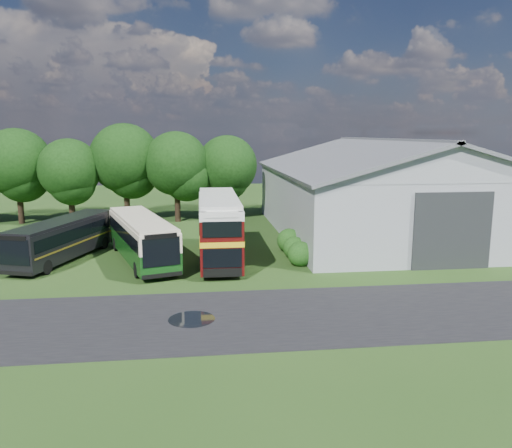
{
  "coord_description": "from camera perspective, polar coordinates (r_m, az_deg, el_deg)",
  "views": [
    {
      "loc": [
        -1.17,
        -25.46,
        8.65
      ],
      "look_at": [
        2.89,
        8.0,
        2.48
      ],
      "focal_mm": 35.0,
      "sensor_mm": 36.0,
      "label": 1
    }
  ],
  "objects": [
    {
      "name": "tree_right_a",
      "position": [
        49.38,
        -9.09,
        6.8
      ],
      "size": [
        6.26,
        6.26,
        8.83
      ],
      "color": "black",
      "rests_on": "ground"
    },
    {
      "name": "tree_mid",
      "position": [
        50.78,
        -14.76,
        7.25
      ],
      "size": [
        6.8,
        6.8,
        9.6
      ],
      "color": "black",
      "rests_on": "ground"
    },
    {
      "name": "shrub_front",
      "position": [
        33.32,
        5.07,
        -4.72
      ],
      "size": [
        1.7,
        1.7,
        1.7
      ],
      "primitive_type": "sphere",
      "color": "#194714",
      "rests_on": "ground"
    },
    {
      "name": "tree_left_a",
      "position": [
        52.79,
        -25.66,
        6.34
      ],
      "size": [
        6.46,
        6.46,
        9.12
      ],
      "color": "black",
      "rests_on": "ground"
    },
    {
      "name": "tree_right_b",
      "position": [
        50.26,
        -3.31,
        6.69
      ],
      "size": [
        5.98,
        5.98,
        8.45
      ],
      "color": "black",
      "rests_on": "ground"
    },
    {
      "name": "tree_left_b",
      "position": [
        50.48,
        -20.56,
        5.86
      ],
      "size": [
        5.78,
        5.78,
        8.16
      ],
      "color": "black",
      "rests_on": "ground"
    },
    {
      "name": "shrub_back",
      "position": [
        37.12,
        3.79,
        -3.13
      ],
      "size": [
        1.8,
        1.8,
        1.8
      ],
      "primitive_type": "sphere",
      "color": "#194714",
      "rests_on": "ground"
    },
    {
      "name": "asphalt_road",
      "position": [
        24.42,
        3.43,
        -10.39
      ],
      "size": [
        60.0,
        8.0,
        0.02
      ],
      "primitive_type": "cube",
      "color": "black",
      "rests_on": "ground"
    },
    {
      "name": "bus_maroon_double",
      "position": [
        34.11,
        -4.27,
        -0.5
      ],
      "size": [
        2.76,
        10.43,
        4.48
      ],
      "rotation": [
        0.0,
        0.0,
        -0.01
      ],
      "color": "black",
      "rests_on": "ground"
    },
    {
      "name": "bus_dark_single",
      "position": [
        36.83,
        -21.14,
        -1.55
      ],
      "size": [
        5.48,
        10.36,
        2.8
      ],
      "rotation": [
        0.0,
        0.0,
        -0.33
      ],
      "color": "black",
      "rests_on": "ground"
    },
    {
      "name": "storage_shed",
      "position": [
        44.71,
        14.37,
        4.29
      ],
      "size": [
        18.8,
        24.8,
        8.15
      ],
      "color": "gray",
      "rests_on": "ground"
    },
    {
      "name": "ground",
      "position": [
        26.91,
        -4.1,
        -8.4
      ],
      "size": [
        120.0,
        120.0,
        0.0
      ],
      "primitive_type": "plane",
      "color": "#1F3E13",
      "rests_on": "ground"
    },
    {
      "name": "bus_green_single",
      "position": [
        34.75,
        -12.95,
        -1.56
      ],
      "size": [
        5.81,
        11.33,
        3.05
      ],
      "rotation": [
        0.0,
        0.0,
        0.31
      ],
      "color": "black",
      "rests_on": "ground"
    },
    {
      "name": "shrub_mid",
      "position": [
        35.21,
        4.4,
        -3.88
      ],
      "size": [
        1.6,
        1.6,
        1.6
      ],
      "primitive_type": "sphere",
      "color": "#194714",
      "rests_on": "ground"
    },
    {
      "name": "puddle",
      "position": [
        24.07,
        -7.37,
        -10.78
      ],
      "size": [
        2.2,
        2.2,
        0.01
      ],
      "primitive_type": "cylinder",
      "color": "black",
      "rests_on": "ground"
    }
  ]
}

